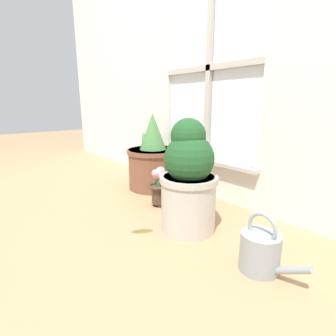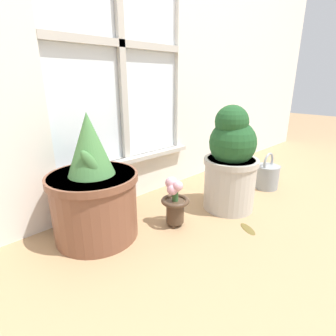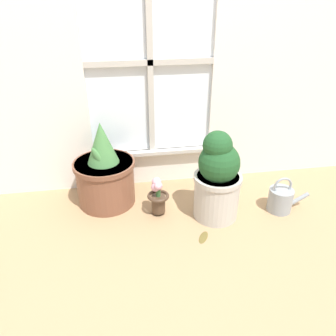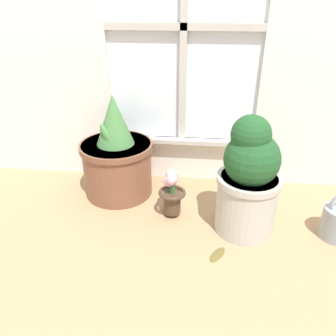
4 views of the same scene
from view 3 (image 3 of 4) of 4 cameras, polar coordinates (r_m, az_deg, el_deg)
The scene contains 6 objects.
ground_plane at distance 1.88m, azimuth -0.16°, elevation -12.10°, with size 10.00×10.00×0.00m, color tan.
potted_plant_left at distance 2.09m, azimuth -10.93°, elevation -0.95°, with size 0.38×0.38×0.55m.
potted_plant_right at distance 1.93m, azimuth 8.61°, elevation -1.79°, with size 0.28×0.28×0.55m.
flower_vase at distance 1.99m, azimuth -1.78°, elevation -4.86°, with size 0.13×0.13×0.24m.
watering_can at distance 2.16m, azimuth 19.04°, elevation -5.13°, with size 0.27×0.15×0.24m.
fallen_leaf at distance 1.89m, azimuth 6.19°, elevation -11.84°, with size 0.09×0.12×0.01m.
Camera 3 is at (-0.23, -1.40, 1.23)m, focal length 35.00 mm.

